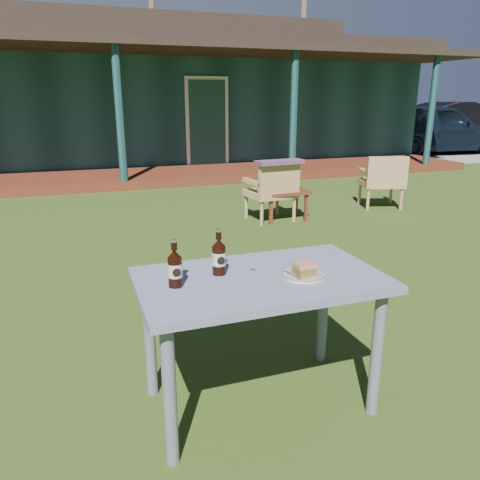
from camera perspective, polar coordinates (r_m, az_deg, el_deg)
name	(u,v)px	position (r m, az deg, el deg)	size (l,w,h in m)	color
ground	(189,291)	(3.99, -6.29, -6.16)	(80.00, 80.00, 0.00)	#334916
pavilion	(100,96)	(13.00, -16.65, 16.46)	(15.80, 8.30, 3.45)	#173A3C
gravel_strip	(447,149)	(16.62, 23.88, 10.16)	(9.00, 6.00, 0.02)	gray
tree_mid	(153,21)	(22.63, -10.61, 24.76)	(0.28, 0.28, 9.50)	brown
tree_right	(304,5)	(23.35, 7.82, 26.49)	(0.28, 0.28, 11.00)	brown
car_near	(434,129)	(14.88, 22.56, 12.44)	(1.70, 4.23, 1.44)	black
car_far	(459,124)	(18.07, 25.09, 12.72)	(1.52, 4.37, 1.44)	black
cafe_table	(260,295)	(2.34, 2.47, -6.75)	(1.20, 0.70, 0.72)	slate
plate	(303,275)	(2.31, 7.72, -4.20)	(0.20, 0.20, 0.01)	silver
cake_slice	(305,268)	(2.29, 7.87, -3.45)	(0.09, 0.09, 0.06)	brown
fork	(292,275)	(2.28, 6.38, -4.31)	(0.01, 0.14, 0.00)	silver
cola_bottle_near	(219,256)	(2.30, -2.58, -2.02)	(0.07, 0.07, 0.23)	black
cola_bottle_far	(175,268)	(2.16, -7.93, -3.40)	(0.07, 0.07, 0.23)	black
bottle_cap	(253,270)	(2.36, 1.58, -3.71)	(0.03, 0.03, 0.01)	silver
armchair_left	(273,189)	(6.11, 4.05, 6.26)	(0.62, 0.59, 0.77)	tan
armchair_right	(383,179)	(7.16, 17.05, 7.15)	(0.71, 0.69, 0.77)	tan
floral_throw	(280,162)	(5.92, 4.87, 9.45)	(0.62, 0.21, 0.05)	#573759
side_table	(284,195)	(6.19, 5.41, 5.51)	(0.60, 0.40, 0.40)	#5A2616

